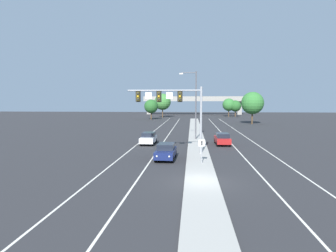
% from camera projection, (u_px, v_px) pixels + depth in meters
% --- Properties ---
extents(ground_plane, '(260.00, 260.00, 0.00)m').
position_uv_depth(ground_plane, '(201.00, 182.00, 20.98)').
color(ground_plane, '#28282B').
extents(median_island, '(2.40, 110.00, 0.15)m').
position_uv_depth(median_island, '(197.00, 144.00, 38.85)').
color(median_island, '#9E9B93').
rests_on(median_island, ground).
extents(lane_stripe_oncoming_center, '(0.14, 100.00, 0.01)m').
position_uv_depth(lane_stripe_oncoming_center, '(166.00, 138.00, 46.19)').
color(lane_stripe_oncoming_center, silver).
rests_on(lane_stripe_oncoming_center, ground).
extents(lane_stripe_receding_center, '(0.14, 100.00, 0.01)m').
position_uv_depth(lane_stripe_receding_center, '(227.00, 138.00, 45.42)').
color(lane_stripe_receding_center, silver).
rests_on(lane_stripe_receding_center, ground).
extents(edge_stripe_left, '(0.14, 100.00, 0.01)m').
position_uv_depth(edge_stripe_left, '(146.00, 138.00, 46.46)').
color(edge_stripe_left, silver).
rests_on(edge_stripe_left, ground).
extents(edge_stripe_right, '(0.14, 100.00, 0.01)m').
position_uv_depth(edge_stripe_right, '(248.00, 139.00, 45.15)').
color(edge_stripe_right, silver).
rests_on(edge_stripe_right, ground).
extents(overhead_signal_mast, '(8.07, 0.44, 7.20)m').
position_uv_depth(overhead_signal_mast, '(175.00, 104.00, 31.44)').
color(overhead_signal_mast, gray).
rests_on(overhead_signal_mast, median_island).
extents(median_sign_post, '(0.60, 0.10, 2.20)m').
position_uv_depth(median_sign_post, '(202.00, 147.00, 26.68)').
color(median_sign_post, gray).
rests_on(median_sign_post, median_island).
extents(street_lamp_median, '(2.58, 0.28, 10.00)m').
position_uv_depth(street_lamp_median, '(194.00, 101.00, 43.18)').
color(street_lamp_median, '#4C4C51').
rests_on(street_lamp_median, median_island).
extents(car_oncoming_navy, '(1.93, 4.51, 1.58)m').
position_uv_depth(car_oncoming_navy, '(166.00, 151.00, 29.16)').
color(car_oncoming_navy, '#141E4C').
rests_on(car_oncoming_navy, ground).
extents(car_oncoming_white, '(1.84, 4.48, 1.58)m').
position_uv_depth(car_oncoming_white, '(149.00, 138.00, 39.40)').
color(car_oncoming_white, silver).
rests_on(car_oncoming_white, ground).
extents(car_receding_red, '(1.90, 4.50, 1.58)m').
position_uv_depth(car_receding_red, '(222.00, 139.00, 38.75)').
color(car_receding_red, maroon).
rests_on(car_receding_red, ground).
extents(overpass_bridge, '(42.40, 6.40, 7.65)m').
position_uv_depth(overpass_bridge, '(194.00, 101.00, 124.60)').
color(overpass_bridge, gray).
rests_on(overpass_bridge, ground).
extents(tree_far_left_c, '(4.31, 4.31, 6.24)m').
position_uv_depth(tree_far_left_c, '(151.00, 106.00, 91.03)').
color(tree_far_left_c, '#4C3823').
rests_on(tree_far_left_c, ground).
extents(tree_far_right_b, '(4.13, 4.13, 5.97)m').
position_uv_depth(tree_far_right_b, '(235.00, 106.00, 106.82)').
color(tree_far_right_b, '#4C3823').
rests_on(tree_far_right_b, ground).
extents(tree_far_left_a, '(5.75, 5.75, 8.32)m').
position_uv_depth(tree_far_left_a, '(163.00, 102.00, 102.37)').
color(tree_far_left_a, '#4C3823').
rests_on(tree_far_left_a, ground).
extents(tree_far_right_c, '(4.62, 4.62, 6.68)m').
position_uv_depth(tree_far_right_c, '(229.00, 105.00, 107.20)').
color(tree_far_right_c, '#4C3823').
rests_on(tree_far_right_c, ground).
extents(tree_far_right_a, '(5.56, 5.56, 8.05)m').
position_uv_depth(tree_far_right_a, '(252.00, 103.00, 72.62)').
color(tree_far_right_a, '#4C3823').
rests_on(tree_far_right_a, ground).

